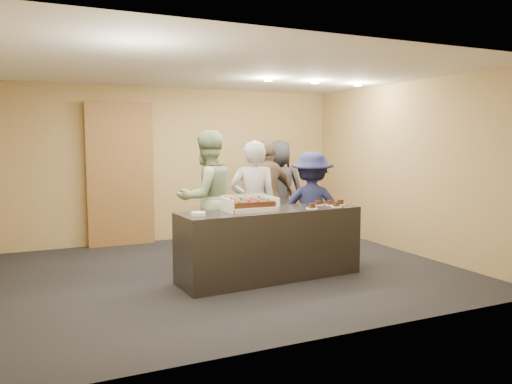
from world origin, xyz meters
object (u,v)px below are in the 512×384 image
(person_dark_suit, at_px, (279,190))
(serving_counter, at_px, (270,244))
(cake_box, at_px, (249,207))
(person_brown_extra, at_px, (267,196))
(sheet_cake, at_px, (250,203))
(plate_stack, at_px, (198,214))
(person_server_grey, at_px, (253,206))
(person_sage_man, at_px, (207,198))
(storage_cabinet, at_px, (120,174))
(person_navy_man, at_px, (312,208))

(person_dark_suit, bearing_deg, serving_counter, 89.72)
(cake_box, relative_size, person_brown_extra, 0.36)
(sheet_cake, xyz_separation_m, plate_stack, (-0.72, -0.11, -0.08))
(sheet_cake, bearing_deg, plate_stack, -171.01)
(person_server_grey, height_order, person_sage_man, person_sage_man)
(sheet_cake, height_order, plate_stack, sheet_cake)
(sheet_cake, bearing_deg, person_sage_man, 100.98)
(storage_cabinet, xyz_separation_m, sheet_cake, (1.11, -2.92, -0.21))
(person_navy_man, relative_size, person_brown_extra, 0.91)
(serving_counter, height_order, person_server_grey, person_server_grey)
(serving_counter, bearing_deg, sheet_cake, 176.33)
(cake_box, height_order, person_dark_suit, person_dark_suit)
(person_server_grey, bearing_deg, person_navy_man, -161.55)
(storage_cabinet, height_order, person_navy_man, storage_cabinet)
(person_server_grey, relative_size, person_dark_suit, 0.99)
(serving_counter, distance_m, storage_cabinet, 3.32)
(person_sage_man, bearing_deg, cake_box, 88.40)
(plate_stack, relative_size, person_brown_extra, 0.10)
(cake_box, relative_size, sheet_cake, 1.17)
(cake_box, bearing_deg, sheet_cake, -90.86)
(person_sage_man, xyz_separation_m, person_brown_extra, (1.18, 0.44, -0.07))
(storage_cabinet, distance_m, person_brown_extra, 2.54)
(person_navy_man, distance_m, person_dark_suit, 1.79)
(cake_box, bearing_deg, person_navy_man, 19.92)
(serving_counter, xyz_separation_m, person_dark_suit, (1.26, 2.20, 0.45))
(person_sage_man, height_order, person_dark_suit, person_sage_man)
(cake_box, height_order, person_sage_man, person_sage_man)
(plate_stack, bearing_deg, storage_cabinet, 97.28)
(plate_stack, bearing_deg, serving_counter, 6.46)
(person_sage_man, height_order, person_navy_man, person_sage_man)
(person_navy_man, relative_size, person_dark_suit, 0.90)
(sheet_cake, relative_size, person_sage_man, 0.28)
(storage_cabinet, relative_size, person_dark_suit, 1.35)
(person_sage_man, relative_size, person_dark_suit, 1.07)
(sheet_cake, bearing_deg, person_brown_extra, 56.92)
(sheet_cake, bearing_deg, person_server_grey, 61.41)
(storage_cabinet, bearing_deg, serving_counter, -64.50)
(person_navy_man, bearing_deg, serving_counter, 58.99)
(plate_stack, xyz_separation_m, person_sage_man, (0.52, 1.17, 0.04))
(serving_counter, relative_size, cake_box, 3.78)
(person_server_grey, bearing_deg, person_sage_man, -26.89)
(person_server_grey, xyz_separation_m, person_sage_man, (-0.48, 0.55, 0.07))
(serving_counter, bearing_deg, person_dark_suit, 56.52)
(serving_counter, distance_m, person_brown_extra, 1.70)
(person_sage_man, distance_m, person_dark_suit, 2.09)
(sheet_cake, height_order, person_dark_suit, person_dark_suit)
(person_sage_man, xyz_separation_m, person_dark_suit, (1.75, 1.15, -0.07))
(sheet_cake, bearing_deg, person_navy_man, 20.91)
(storage_cabinet, bearing_deg, person_server_grey, -60.20)
(plate_stack, relative_size, person_server_grey, 0.10)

